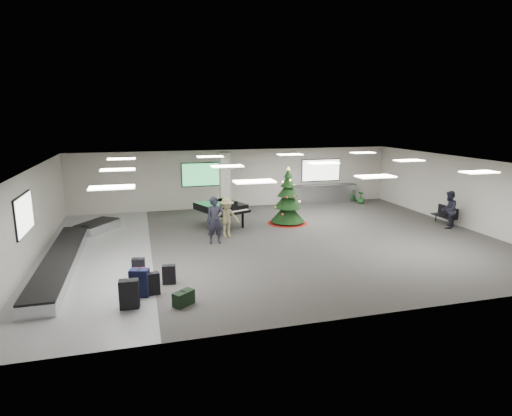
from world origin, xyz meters
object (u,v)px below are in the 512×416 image
object	(u,v)px
christmas_tree	(288,204)
bench	(446,214)
baggage_carousel	(70,252)
traveler_a	(215,220)
potted_plant_right	(361,198)
traveler_b	(227,217)
potted_plant_left	(293,198)
grand_piano	(221,207)
service_counter	(322,194)
pink_suitcase	(141,281)
traveler_bench	(449,210)

from	to	relation	value
christmas_tree	bench	bearing A→B (deg)	-16.70
baggage_carousel	traveler_a	bearing A→B (deg)	4.45
baggage_carousel	potted_plant_right	xyz separation A→B (m)	(14.94, 5.96, 0.15)
traveler_b	potted_plant_left	size ratio (longest dim) A/B	1.90
grand_piano	traveler_a	distance (m)	2.61
bench	traveler_a	xyz separation A→B (m)	(-11.05, -0.20, 0.47)
service_counter	potted_plant_right	bearing A→B (deg)	-20.28
pink_suitcase	grand_piano	distance (m)	7.77
pink_suitcase	potted_plant_left	world-z (taller)	potted_plant_left
traveler_b	baggage_carousel	bearing A→B (deg)	-177.18
traveler_a	traveler_bench	xyz separation A→B (m)	(10.65, -0.45, -0.09)
service_counter	traveler_bench	distance (m)	7.49
service_counter	christmas_tree	size ratio (longest dim) A/B	1.48
grand_piano	potted_plant_right	size ratio (longest dim) A/B	3.74
potted_plant_right	potted_plant_left	bearing A→B (deg)	172.20
pink_suitcase	traveler_a	size ratio (longest dim) A/B	0.40
bench	potted_plant_left	bearing A→B (deg)	132.87
baggage_carousel	service_counter	size ratio (longest dim) A/B	2.40
service_counter	traveler_bench	bearing A→B (deg)	-64.76
service_counter	potted_plant_left	xyz separation A→B (m)	(-1.88, -0.23, -0.10)
pink_suitcase	traveler_bench	xyz separation A→B (m)	(13.58, 3.88, 0.48)
baggage_carousel	potted_plant_right	bearing A→B (deg)	21.75
service_counter	bench	bearing A→B (deg)	-59.56
baggage_carousel	potted_plant_left	world-z (taller)	potted_plant_left
bench	potted_plant_right	bearing A→B (deg)	105.58
potted_plant_left	potted_plant_right	size ratio (longest dim) A/B	1.22
pink_suitcase	potted_plant_left	bearing A→B (deg)	63.87
traveler_b	traveler_bench	size ratio (longest dim) A/B	0.98
traveler_b	traveler_bench	xyz separation A→B (m)	(10.00, -1.26, 0.01)
christmas_tree	traveler_a	xyz separation A→B (m)	(-3.91, -2.35, 0.01)
service_counter	potted_plant_left	bearing A→B (deg)	-173.02
baggage_carousel	christmas_tree	xyz separation A→B (m)	(9.29, 2.76, 0.73)
bench	traveler_bench	distance (m)	0.86
pink_suitcase	traveler_b	bearing A→B (deg)	68.26
potted_plant_right	pink_suitcase	bearing A→B (deg)	-141.67
service_counter	traveler_a	size ratio (longest dim) A/B	2.13
service_counter	traveler_b	bearing A→B (deg)	-141.02
traveler_a	traveler_bench	bearing A→B (deg)	-4.08
bench	grand_piano	bearing A→B (deg)	167.39
christmas_tree	bench	size ratio (longest dim) A/B	2.03
baggage_carousel	bench	world-z (taller)	bench
baggage_carousel	service_counter	world-z (taller)	service_counter
traveler_a	traveler_b	bearing A→B (deg)	49.64
baggage_carousel	traveler_b	distance (m)	6.18
traveler_bench	potted_plant_right	size ratio (longest dim) A/B	2.36
grand_piano	potted_plant_left	xyz separation A→B (m)	(4.84, 3.58, -0.47)
pink_suitcase	traveler_bench	bearing A→B (deg)	29.05
pink_suitcase	potted_plant_right	size ratio (longest dim) A/B	1.06
baggage_carousel	potted_plant_right	size ratio (longest dim) A/B	13.35
christmas_tree	traveler_a	bearing A→B (deg)	-149.02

